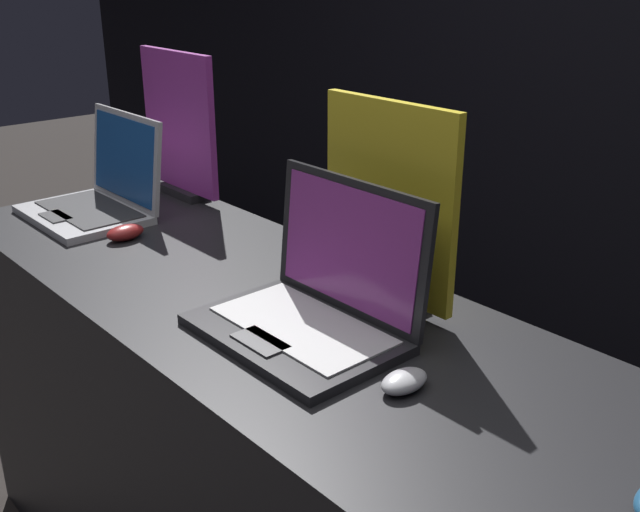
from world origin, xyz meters
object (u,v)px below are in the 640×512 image
Objects in this scene: laptop_front at (100,192)px; mouse_front at (125,232)px; mouse_middle at (404,381)px; promo_stand_front at (179,129)px; promo_stand_middle at (387,211)px; laptop_middle at (315,298)px.

laptop_front is 0.24m from mouse_front.
mouse_middle is at bearing 0.29° from mouse_front.
laptop_front reaches higher than mouse_front.
promo_stand_front reaches higher than promo_stand_middle.
promo_stand_middle reaches higher than mouse_middle.
mouse_front is 1.07× the size of mouse_middle.
promo_stand_middle reaches higher than laptop_middle.
laptop_front is 0.93m from laptop_middle.
laptop_middle is (0.93, -0.01, 0.00)m from laptop_front.
laptop_middle is 0.27m from mouse_middle.
mouse_front is at bearing -11.95° from laptop_front.
laptop_front is at bearing -169.03° from promo_stand_middle.
promo_stand_middle reaches higher than laptop_front.
mouse_front reaches higher than mouse_middle.
laptop_front is 0.86× the size of promo_stand_front.
mouse_front is 0.96m from mouse_middle.
laptop_middle is (0.69, 0.04, 0.05)m from mouse_front.
promo_stand_middle reaches higher than mouse_front.
laptop_middle is at bearing -0.67° from laptop_front.
promo_stand_middle is (0.69, 0.23, 0.18)m from mouse_front.
promo_stand_front is at bearing 174.60° from promo_stand_middle.
laptop_middle reaches higher than mouse_middle.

